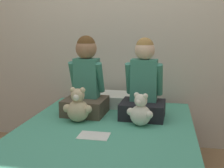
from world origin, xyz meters
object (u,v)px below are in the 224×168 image
Objects in this scene: teddy_bear_held_by_left_child at (78,107)px; pillow_at_headboard at (119,100)px; teddy_bear_held_by_right_child at (140,112)px; child_on_left at (86,82)px; bed at (101,168)px; sign_card at (94,136)px; child_on_right at (144,86)px.

teddy_bear_held_by_left_child reaches higher than pillow_at_headboard.
teddy_bear_held_by_left_child is 1.10× the size of teddy_bear_held_by_right_child.
child_on_left reaches higher than teddy_bear_held_by_left_child.
pillow_at_headboard is (0.00, 0.77, 0.30)m from bed.
pillow_at_headboard is at bearing 86.78° from sign_card.
child_on_left is at bearing -177.57° from child_on_right.
child_on_left is at bearing 87.16° from teddy_bear_held_by_left_child.
child_on_left is 2.41× the size of teddy_bear_held_by_left_child.
teddy_bear_held_by_right_child reaches higher than pillow_at_headboard.
teddy_bear_held_by_right_child reaches higher than bed.
sign_card is (-0.29, -0.28, -0.10)m from teddy_bear_held_by_right_child.
child_on_right is (0.25, 0.47, 0.50)m from bed.
sign_card is (0.20, -0.27, -0.11)m from teddy_bear_held_by_left_child.
bed is 0.50m from teddy_bear_held_by_left_child.
sign_card is at bearing -117.88° from child_on_right.
sign_card reaches higher than bed.
teddy_bear_held_by_right_child is (0.49, 0.01, -0.01)m from teddy_bear_held_by_left_child.
sign_card is at bearing -93.22° from pillow_at_headboard.
teddy_bear_held_by_left_child is at bearing 126.19° from sign_card.
sign_card is at bearing -117.23° from teddy_bear_held_by_right_child.
teddy_bear_held_by_left_child is at bearing -114.86° from pillow_at_headboard.
child_on_left reaches higher than child_on_right.
pillow_at_headboard is 0.79m from sign_card.
child_on_left is 2.64× the size of teddy_bear_held_by_right_child.
child_on_right reaches higher than sign_card.
child_on_right reaches higher than teddy_bear_held_by_left_child.
teddy_bear_held_by_left_child is (-0.49, -0.23, -0.14)m from child_on_right.
teddy_bear_held_by_right_child is at bearing -21.76° from child_on_left.
teddy_bear_held_by_left_child is at bearing -152.46° from child_on_right.
teddy_bear_held_by_right_child is 0.57m from pillow_at_headboard.
child_on_left is (-0.24, 0.47, 0.52)m from bed.
bed is 0.50m from teddy_bear_held_by_right_child.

